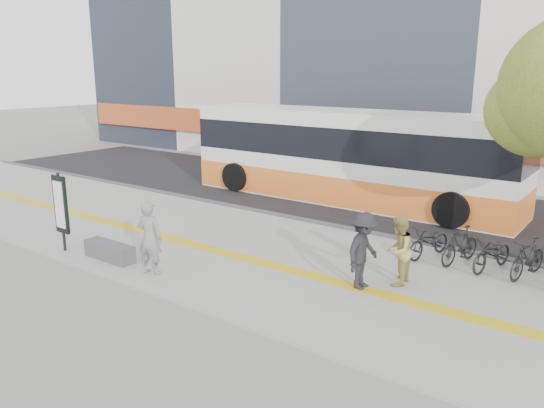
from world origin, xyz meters
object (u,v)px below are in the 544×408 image
Objects in this scene: bus at (348,159)px; seated_woman at (150,238)px; signboard at (61,206)px; pedestrian_dark at (363,251)px; bench at (110,251)px; pedestrian_tan at (398,251)px.

bus reaches higher than seated_woman.
pedestrian_dark is at bearing 18.04° from signboard.
bench is 1.79m from seated_woman.
signboard is at bearing -75.80° from pedestrian_tan.
pedestrian_dark is (4.50, -7.45, -0.69)m from bus.
seated_woman is 5.94m from pedestrian_tan.
pedestrian_dark is at bearing 19.80° from bench.
pedestrian_tan is 0.88m from pedestrian_dark.
seated_woman reaches higher than pedestrian_tan.
bus reaches higher than pedestrian_tan.
signboard reaches higher than pedestrian_tan.
bus is at bearing -106.01° from seated_woman.
bench is 0.97× the size of pedestrian_tan.
signboard is 10.56m from bus.
bench is at bearing -100.26° from bus.
bench is 0.12× the size of bus.
signboard reaches higher than seated_woman.
signboard is 3.29m from seated_woman.
bench is 7.44m from pedestrian_tan.
bench is 1.94m from signboard.
bus is 7.76× the size of pedestrian_tan.
signboard is at bearing 108.01° from pedestrian_dark.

